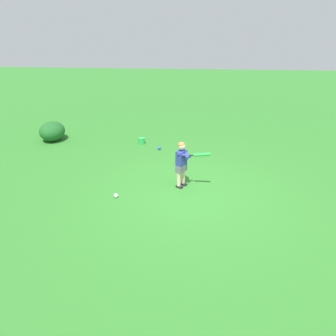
# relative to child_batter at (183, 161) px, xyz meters

# --- Properties ---
(ground_plane) EXTENTS (40.00, 40.00, 0.00)m
(ground_plane) POSITION_rel_child_batter_xyz_m (-0.40, -0.27, -0.65)
(ground_plane) COLOR #2D7528
(child_batter) EXTENTS (0.34, 0.78, 1.08)m
(child_batter) POSITION_rel_child_batter_xyz_m (0.00, 0.00, 0.00)
(child_batter) COLOR #232328
(child_batter) RESTS_ON ground
(play_ball_near_batter) EXTENTS (0.10, 0.10, 0.10)m
(play_ball_near_batter) POSITION_rel_child_batter_xyz_m (2.26, 0.77, -0.60)
(play_ball_near_batter) COLOR blue
(play_ball_near_batter) RESTS_ON ground
(play_ball_center_lawn) EXTENTS (0.10, 0.10, 0.10)m
(play_ball_center_lawn) POSITION_rel_child_batter_xyz_m (-0.64, 1.41, -0.60)
(play_ball_center_lawn) COLOR white
(play_ball_center_lawn) RESTS_ON ground
(toy_bucket) EXTENTS (0.22, 0.22, 0.19)m
(toy_bucket) POSITION_rel_child_batter_xyz_m (2.72, 1.37, -0.55)
(toy_bucket) COLOR green
(toy_bucket) RESTS_ON ground
(shrub_left_background) EXTENTS (0.90, 0.77, 0.60)m
(shrub_left_background) POSITION_rel_child_batter_xyz_m (2.82, 4.25, -0.35)
(shrub_left_background) COLOR #1E5B23
(shrub_left_background) RESTS_ON ground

